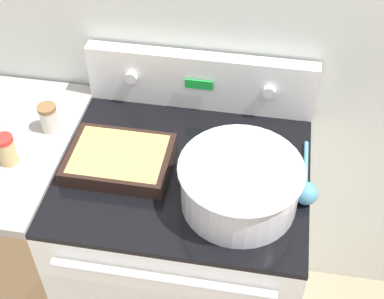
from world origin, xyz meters
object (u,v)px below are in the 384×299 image
Objects in this scene: mixing_bowl at (240,183)px; casserole_dish at (119,159)px; ladle at (306,190)px; spice_jar_brown_cap at (49,118)px; spice_jar_red_cap at (6,150)px.

casserole_dish is (-0.36, 0.08, -0.05)m from mixing_bowl.
ladle is at bearing -3.37° from casserole_dish.
mixing_bowl reaches higher than casserole_dish.
ladle is 2.90× the size of spice_jar_brown_cap.
casserole_dish is at bearing 176.63° from ladle.
spice_jar_brown_cap is 0.96× the size of spice_jar_red_cap.
spice_jar_brown_cap reaches higher than ladle.
spice_jar_brown_cap reaches higher than casserole_dish.
ladle is 0.81m from spice_jar_brown_cap.
ladle is (0.54, -0.03, 0.00)m from casserole_dish.
casserole_dish is 0.33m from spice_jar_red_cap.
spice_jar_red_cap reaches higher than spice_jar_brown_cap.
spice_jar_brown_cap is 0.17m from spice_jar_red_cap.
ladle is at bearing -9.87° from spice_jar_brown_cap.
mixing_bowl is 3.69× the size of spice_jar_brown_cap.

